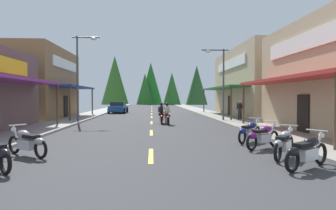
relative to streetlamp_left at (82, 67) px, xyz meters
The scene contains 18 objects.
ground 10.03m from the streetlamp_left, 52.99° to the left, with size 10.70×86.54×0.10m, color #38383A.
sidewalk_left 8.47m from the streetlamp_left, 100.03° to the left, with size 2.71×86.54×0.12m, color #9E9991.
sidewalk_right 14.75m from the streetlamp_left, 30.69° to the left, with size 2.71×86.54×0.12m, color gray.
centerline_dashes 12.62m from the streetlamp_left, 62.72° to the left, with size 0.16×61.10×0.01m.
storefront_left_far 8.35m from the streetlamp_left, 147.44° to the left, with size 10.55×9.59×6.42m.
storefront_right_far 18.57m from the streetlamp_left, 19.09° to the left, with size 9.94×13.48×6.81m.
streetlamp_left is the anchor object (origin of this frame).
streetlamp_right 10.84m from the streetlamp_left, ahead, with size 2.18×0.30×5.80m.
motorcycle_parked_right_0 17.91m from the streetlamp_left, 56.24° to the right, with size 1.87×1.22×1.04m.
motorcycle_parked_right_1 16.85m from the streetlamp_left, 53.58° to the right, with size 1.46×1.70×1.04m.
motorcycle_parked_right_2 15.58m from the streetlamp_left, 49.97° to the right, with size 1.80×1.32×1.04m.
motorcycle_parked_right_3 14.52m from the streetlamp_left, 45.89° to the right, with size 1.58×1.59×1.04m.
motorcycle_parked_left_2 13.13m from the streetlamp_left, 83.91° to the right, with size 1.82×1.30×1.04m.
rider_cruising_lead 7.80m from the streetlamp_left, 17.86° to the right, with size 0.60×2.14×1.57m.
rider_cruising_trailing 7.32m from the streetlamp_left, 13.10° to the right, with size 0.60×2.14×1.57m.
pedestrian_browsing 13.18m from the streetlamp_left, ahead, with size 0.57×0.29×1.76m.
parked_car_curbside 13.25m from the streetlamp_left, 84.24° to the left, with size 2.18×4.36×1.40m.
treeline_backdrop 51.67m from the streetlamp_left, 85.46° to the left, with size 27.84×10.90×12.92m.
Camera 1 is at (0.04, -0.76, 1.97)m, focal length 29.45 mm.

